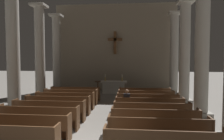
# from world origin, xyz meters

# --- Properties ---
(pew_left_row_1) EXTENTS (3.33, 0.50, 0.95)m
(pew_left_row_1) POSITION_xyz_m (-2.32, -0.04, 0.48)
(pew_left_row_1) COLOR brown
(pew_left_row_1) RESTS_ON ground
(pew_left_row_2) EXTENTS (3.33, 0.50, 0.95)m
(pew_left_row_2) POSITION_xyz_m (-2.32, 1.08, 0.48)
(pew_left_row_2) COLOR brown
(pew_left_row_2) RESTS_ON ground
(pew_left_row_3) EXTENTS (3.33, 0.50, 0.95)m
(pew_left_row_3) POSITION_xyz_m (-2.32, 2.19, 0.48)
(pew_left_row_3) COLOR brown
(pew_left_row_3) RESTS_ON ground
(pew_left_row_4) EXTENTS (3.33, 0.50, 0.95)m
(pew_left_row_4) POSITION_xyz_m (-2.32, 3.30, 0.48)
(pew_left_row_4) COLOR brown
(pew_left_row_4) RESTS_ON ground
(pew_left_row_5) EXTENTS (3.33, 0.50, 0.95)m
(pew_left_row_5) POSITION_xyz_m (-2.32, 4.42, 0.48)
(pew_left_row_5) COLOR brown
(pew_left_row_5) RESTS_ON ground
(pew_left_row_6) EXTENTS (3.33, 0.50, 0.95)m
(pew_left_row_6) POSITION_xyz_m (-2.32, 5.53, 0.48)
(pew_left_row_6) COLOR brown
(pew_left_row_6) RESTS_ON ground
(pew_left_row_7) EXTENTS (3.33, 0.50, 0.95)m
(pew_left_row_7) POSITION_xyz_m (-2.32, 6.65, 0.48)
(pew_left_row_7) COLOR brown
(pew_left_row_7) RESTS_ON ground
(pew_left_row_8) EXTENTS (3.33, 0.50, 0.95)m
(pew_left_row_8) POSITION_xyz_m (-2.32, 7.76, 0.48)
(pew_left_row_8) COLOR brown
(pew_left_row_8) RESTS_ON ground
(pew_right_row_2) EXTENTS (3.33, 0.50, 0.95)m
(pew_right_row_2) POSITION_xyz_m (2.32, 1.08, 0.48)
(pew_right_row_2) COLOR brown
(pew_right_row_2) RESTS_ON ground
(pew_right_row_3) EXTENTS (3.33, 0.50, 0.95)m
(pew_right_row_3) POSITION_xyz_m (2.32, 2.19, 0.48)
(pew_right_row_3) COLOR brown
(pew_right_row_3) RESTS_ON ground
(pew_right_row_4) EXTENTS (3.33, 0.50, 0.95)m
(pew_right_row_4) POSITION_xyz_m (2.32, 3.30, 0.48)
(pew_right_row_4) COLOR brown
(pew_right_row_4) RESTS_ON ground
(pew_right_row_5) EXTENTS (3.33, 0.50, 0.95)m
(pew_right_row_5) POSITION_xyz_m (2.32, 4.42, 0.48)
(pew_right_row_5) COLOR brown
(pew_right_row_5) RESTS_ON ground
(pew_right_row_6) EXTENTS (3.33, 0.50, 0.95)m
(pew_right_row_6) POSITION_xyz_m (2.32, 5.53, 0.48)
(pew_right_row_6) COLOR brown
(pew_right_row_6) RESTS_ON ground
(pew_right_row_7) EXTENTS (3.33, 0.50, 0.95)m
(pew_right_row_7) POSITION_xyz_m (2.32, 6.65, 0.48)
(pew_right_row_7) COLOR brown
(pew_right_row_7) RESTS_ON ground
(pew_right_row_8) EXTENTS (3.33, 0.50, 0.95)m
(pew_right_row_8) POSITION_xyz_m (2.32, 7.76, 0.48)
(pew_right_row_8) COLOR brown
(pew_right_row_8) RESTS_ON ground
(column_left_second) EXTENTS (1.00, 1.00, 6.56)m
(column_left_second) POSITION_xyz_m (-4.87, 4.77, 3.19)
(column_left_second) COLOR #ADA89E
(column_left_second) RESTS_ON ground
(column_right_second) EXTENTS (1.00, 1.00, 6.56)m
(column_right_second) POSITION_xyz_m (4.87, 4.77, 3.19)
(column_right_second) COLOR #ADA89E
(column_right_second) RESTS_ON ground
(column_left_third) EXTENTS (1.00, 1.00, 6.56)m
(column_left_third) POSITION_xyz_m (-4.87, 7.94, 3.19)
(column_left_third) COLOR #ADA89E
(column_left_third) RESTS_ON ground
(column_right_third) EXTENTS (1.00, 1.00, 6.56)m
(column_right_third) POSITION_xyz_m (4.87, 7.94, 3.19)
(column_right_third) COLOR #ADA89E
(column_right_third) RESTS_ON ground
(column_left_fourth) EXTENTS (1.00, 1.00, 6.56)m
(column_left_fourth) POSITION_xyz_m (-4.87, 11.12, 3.19)
(column_left_fourth) COLOR #ADA89E
(column_left_fourth) RESTS_ON ground
(column_right_fourth) EXTENTS (1.00, 1.00, 6.56)m
(column_right_fourth) POSITION_xyz_m (4.87, 11.12, 3.19)
(column_right_fourth) COLOR #ADA89E
(column_right_fourth) RESTS_ON ground
(altar) EXTENTS (2.20, 0.90, 1.01)m
(altar) POSITION_xyz_m (0.00, 10.94, 0.53)
(altar) COLOR #BCB7AD
(altar) RESTS_ON ground
(candlestick_left) EXTENTS (0.16, 0.16, 0.56)m
(candlestick_left) POSITION_xyz_m (-0.70, 10.94, 1.18)
(candlestick_left) COLOR #B79338
(candlestick_left) RESTS_ON altar
(candlestick_right) EXTENTS (0.16, 0.16, 0.56)m
(candlestick_right) POSITION_xyz_m (0.70, 10.94, 1.18)
(candlestick_right) COLOR #B79338
(candlestick_right) RESTS_ON altar
(apse_with_cross) EXTENTS (10.82, 0.49, 7.75)m
(apse_with_cross) POSITION_xyz_m (0.00, 12.71, 3.88)
(apse_with_cross) COLOR gray
(apse_with_cross) RESTS_ON ground
(lectern) EXTENTS (0.44, 0.36, 1.15)m
(lectern) POSITION_xyz_m (-1.12, 9.74, 0.55)
(lectern) COLOR brown
(lectern) RESTS_ON ground
(lone_worshipper) EXTENTS (0.32, 0.43, 1.32)m
(lone_worshipper) POSITION_xyz_m (1.21, 4.46, 0.69)
(lone_worshipper) COLOR #26262B
(lone_worshipper) RESTS_ON ground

